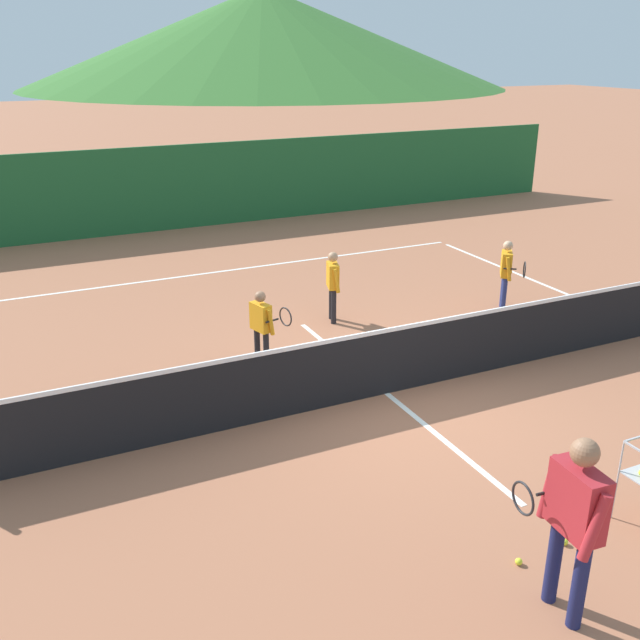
% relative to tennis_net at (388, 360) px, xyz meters
% --- Properties ---
extents(ground_plane, '(120.00, 120.00, 0.00)m').
position_rel_tennis_net_xyz_m(ground_plane, '(0.00, 0.00, -0.50)').
color(ground_plane, '#A86647').
extents(line_baseline_far, '(10.53, 0.08, 0.01)m').
position_rel_tennis_net_xyz_m(line_baseline_far, '(0.00, 6.40, -0.50)').
color(line_baseline_far, white).
rests_on(line_baseline_far, ground).
extents(line_service_center, '(0.08, 5.70, 0.01)m').
position_rel_tennis_net_xyz_m(line_service_center, '(0.00, 0.00, -0.50)').
color(line_service_center, white).
rests_on(line_service_center, ground).
extents(tennis_net, '(11.07, 0.08, 1.05)m').
position_rel_tennis_net_xyz_m(tennis_net, '(0.00, 0.00, 0.00)').
color(tennis_net, '#333338').
rests_on(tennis_net, ground).
extents(instructor, '(0.43, 0.78, 1.68)m').
position_rel_tennis_net_xyz_m(instructor, '(-0.73, -4.15, 0.51)').
color(instructor, '#191E4C').
rests_on(instructor, ground).
extents(student_0, '(0.51, 0.52, 1.19)m').
position_rel_tennis_net_xyz_m(student_0, '(-1.22, 1.55, 0.22)').
color(student_0, black).
rests_on(student_0, ground).
extents(student_1, '(0.34, 0.50, 1.24)m').
position_rel_tennis_net_xyz_m(student_1, '(0.55, 2.80, 0.25)').
color(student_1, black).
rests_on(student_1, ground).
extents(student_2, '(0.44, 0.69, 1.27)m').
position_rel_tennis_net_xyz_m(student_2, '(3.63, 2.02, 0.26)').
color(student_2, navy).
rests_on(student_2, ground).
extents(tennis_ball_1, '(0.07, 0.07, 0.07)m').
position_rel_tennis_net_xyz_m(tennis_ball_1, '(-0.07, -3.50, -0.47)').
color(tennis_ball_1, yellow).
rests_on(tennis_ball_1, ground).
extents(tennis_ball_4, '(0.07, 0.07, 0.07)m').
position_rel_tennis_net_xyz_m(tennis_ball_4, '(-0.65, -3.53, -0.47)').
color(tennis_ball_4, yellow).
rests_on(tennis_ball_4, ground).
extents(windscreen_fence, '(23.16, 0.08, 2.14)m').
position_rel_tennis_net_xyz_m(windscreen_fence, '(0.00, 10.49, 0.57)').
color(windscreen_fence, '#1E5B2D').
rests_on(windscreen_fence, ground).
extents(hill_0, '(52.30, 52.30, 10.26)m').
position_rel_tennis_net_xyz_m(hill_0, '(25.45, 70.36, 4.63)').
color(hill_0, '#38702D').
rests_on(hill_0, ground).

